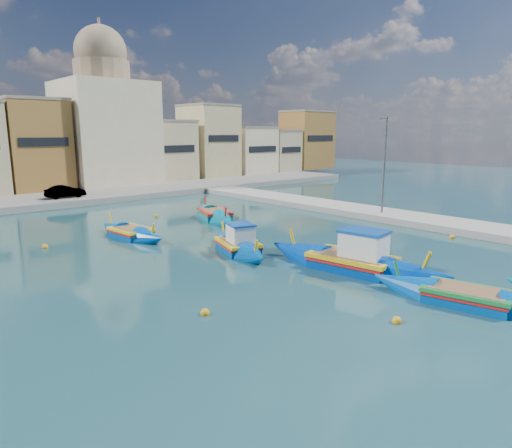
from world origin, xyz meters
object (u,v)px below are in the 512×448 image
luzzu_green (131,234)px  luzzu_blue_south (467,299)px  church_block (105,118)px  luzzu_blue_cabin (238,246)px  quay_street_lamp (384,164)px  luzzu_turquoise_cabin (353,263)px  luzzu_cyan_mid (215,215)px

luzzu_green → luzzu_blue_south: (4.61, -20.05, 0.01)m
luzzu_blue_south → church_block: bearing=82.8°
church_block → luzzu_blue_cabin: bearing=-102.5°
quay_street_lamp → luzzu_turquoise_cabin: quay_street_lamp is taller
luzzu_blue_cabin → luzzu_blue_south: (1.64, -12.54, -0.08)m
quay_street_lamp → luzzu_turquoise_cabin: 15.21m
luzzu_green → luzzu_blue_south: size_ratio=0.87×
quay_street_lamp → luzzu_blue_cabin: bearing=-179.3°
church_block → luzzu_turquoise_cabin: size_ratio=1.81×
luzzu_turquoise_cabin → luzzu_green: size_ratio=1.45×
luzzu_turquoise_cabin → luzzu_blue_cabin: 6.95m
church_block → luzzu_turquoise_cabin: (-5.56, -40.84, -8.01)m
luzzu_cyan_mid → luzzu_blue_south: size_ratio=1.03×
church_block → quay_street_lamp: (7.44, -34.00, -4.07)m
luzzu_blue_cabin → luzzu_green: size_ratio=1.06×
luzzu_blue_cabin → luzzu_green: bearing=111.6°
quay_street_lamp → luzzu_green: size_ratio=1.10×
luzzu_cyan_mid → luzzu_green: size_ratio=1.18×
luzzu_green → luzzu_blue_south: luzzu_blue_south is taller
luzzu_cyan_mid → luzzu_blue_south: luzzu_cyan_mid is taller
church_block → luzzu_green: bearing=-111.5°
quay_street_lamp → luzzu_blue_south: quay_street_lamp is taller
church_block → luzzu_cyan_mid: size_ratio=2.23×
luzzu_green → quay_street_lamp: bearing=-22.2°
luzzu_turquoise_cabin → quay_street_lamp: bearing=27.7°
luzzu_blue_cabin → luzzu_turquoise_cabin: bearing=-73.2°
luzzu_green → luzzu_cyan_mid: bearing=11.0°
luzzu_cyan_mid → luzzu_green: luzzu_cyan_mid is taller
quay_street_lamp → church_block: bearing=102.3°
quay_street_lamp → luzzu_green: 19.84m
quay_street_lamp → luzzu_blue_south: bearing=-136.4°
luzzu_blue_cabin → luzzu_green: 8.08m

